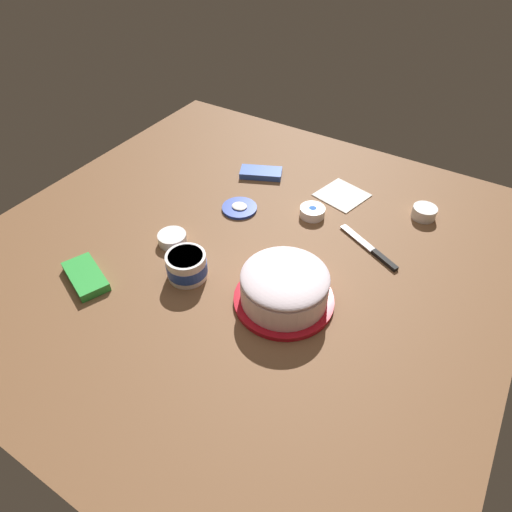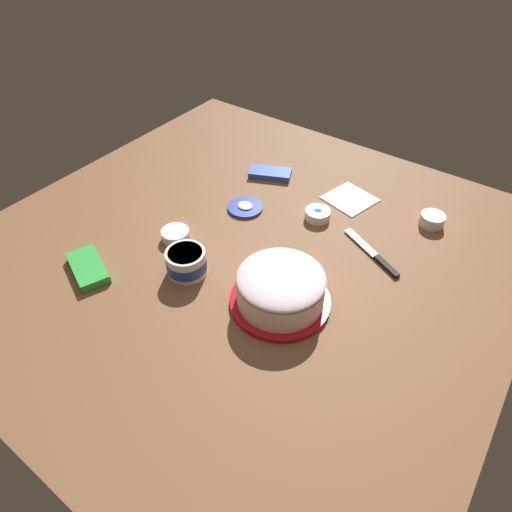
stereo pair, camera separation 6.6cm
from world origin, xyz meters
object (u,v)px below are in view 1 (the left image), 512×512
Objects in this scene: frosting_tub_lid at (239,208)px; paper_napkin at (342,195)px; sprinkle_bowl_orange at (172,238)px; candy_box_lower at (86,276)px; frosting_tub at (187,265)px; spreading_knife at (373,251)px; candy_box_upper at (261,173)px; sprinkle_bowl_blue at (312,211)px; frosted_cake at (284,288)px; sprinkle_bowl_rainbow at (424,212)px.

frosting_tub_lid is 0.36m from paper_napkin.
sprinkle_bowl_orange is 0.27m from candy_box_lower.
frosting_tub is 0.16m from sprinkle_bowl_orange.
candy_box_upper is at bearing 160.06° from spreading_knife.
sprinkle_bowl_blue is at bearing 67.98° from frosting_tub.
frosted_cake is 1.22× the size of spreading_knife.
sprinkle_bowl_orange is at bearing -108.04° from frosting_tub_lid.
frosting_tub_lid is 1.44× the size of sprinkle_bowl_blue.
candy_box_upper reaches higher than paper_napkin.
frosting_tub_lid is at bearing -156.58° from sprinkle_bowl_blue.
sprinkle_bowl_rainbow is 1.06m from candy_box_lower.
sprinkle_bowl_orange is (-0.30, -0.35, -0.00)m from sprinkle_bowl_blue.
sprinkle_bowl_blue is 0.72m from candy_box_lower.
candy_box_lower is at bearing -124.29° from sprinkle_bowl_blue.
sprinkle_bowl_rainbow is at bearing 69.43° from frosted_cake.
frosting_tub_lid is 0.78× the size of paper_napkin.
frosted_cake is 0.39m from sprinkle_bowl_blue.
sprinkle_bowl_rainbow is at bearing 40.70° from sprinkle_bowl_orange.
frosted_cake is 1.77× the size of candy_box_upper.
frosted_cake is at bearing 11.77° from frosting_tub.
sprinkle_bowl_blue reaches higher than candy_box_upper.
frosted_cake is at bearing -83.07° from paper_napkin.
sprinkle_bowl_blue is 1.06× the size of sprinkle_bowl_rainbow.
frosted_cake is 1.79× the size of paper_napkin.
sprinkle_bowl_rainbow reaches higher than candy_box_upper.
sprinkle_bowl_orange is 0.81m from sprinkle_bowl_rainbow.
candy_box_lower is (-0.72, -0.78, -0.01)m from sprinkle_bowl_rainbow.
frosted_cake is 0.60m from sprinkle_bowl_rainbow.
frosted_cake reaches higher than frosting_tub.
frosting_tub_lid is at bearing 139.31° from frosted_cake.
candy_box_upper is at bearing 99.60° from frosting_tub.
sprinkle_bowl_rainbow is (0.62, 0.53, 0.00)m from sprinkle_bowl_orange.
sprinkle_bowl_rainbow is at bearing 69.88° from candy_box_lower.
sprinkle_bowl_rainbow is 0.28m from paper_napkin.
sprinkle_bowl_rainbow is (0.21, 0.56, -0.03)m from frosted_cake.
frosting_tub is 0.97× the size of frosting_tub_lid.
sprinkle_bowl_orange is (-0.08, -0.25, 0.01)m from frosting_tub_lid.
sprinkle_bowl_orange is 0.58× the size of paper_napkin.
spreading_knife is (0.13, 0.31, -0.05)m from frosted_cake.
frosting_tub_lid reaches higher than paper_napkin.
paper_napkin is (0.26, 0.25, -0.00)m from frosting_tub_lid.
frosted_cake is 0.34m from spreading_knife.
spreading_knife is 2.53× the size of sprinkle_bowl_orange.
sprinkle_bowl_blue is at bearing 23.42° from frosting_tub_lid.
frosted_cake is 0.56m from candy_box_lower.
frosting_tub_lid is 0.24m from sprinkle_bowl_blue.
sprinkle_bowl_rainbow is at bearing 27.70° from frosting_tub_lid.
sprinkle_bowl_rainbow reaches higher than paper_napkin.
candy_box_upper is at bearing -172.72° from paper_napkin.
sprinkle_bowl_blue is at bearing -149.45° from sprinkle_bowl_rainbow.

